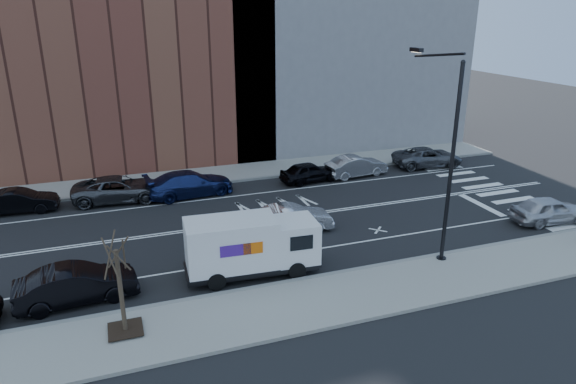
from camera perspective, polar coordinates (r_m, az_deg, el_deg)
ground at (r=28.11m, az=-4.14°, el=-3.35°), size 120.00×120.00×0.00m
sidewalk_near at (r=20.65m, az=2.66°, el=-12.20°), size 44.00×3.60×0.15m
sidewalk_far at (r=36.13m, az=-7.95°, el=1.93°), size 44.00×3.60×0.15m
curb_near at (r=22.08m, az=0.87°, el=-9.87°), size 44.00×0.25×0.17m
curb_far at (r=34.45m, az=-7.31°, el=1.09°), size 44.00×0.25×0.17m
crosswalk at (r=35.54m, az=21.52°, el=0.28°), size 3.00×14.00×0.01m
road_markings at (r=28.10m, az=-4.14°, el=-3.35°), size 40.00×8.60×0.01m
bldg_brick at (r=40.59m, az=-22.61°, el=18.31°), size 26.00×10.00×22.00m
streetlight at (r=23.47m, az=17.13°, el=4.25°), size 0.44×4.02×9.34m
street_tree at (r=19.11m, az=-17.99°, el=-11.27°), size 1.20×1.20×3.75m
fedex_van at (r=22.24m, az=-4.17°, el=-5.92°), size 5.89×2.35×2.64m
far_parked_b at (r=32.91m, az=-27.67°, el=-0.90°), size 4.17×1.70×1.35m
far_parked_c at (r=32.50m, az=-18.26°, el=0.32°), size 5.62×3.02×1.50m
far_parked_d at (r=32.32m, az=-10.88°, el=0.94°), size 5.63×2.85×1.57m
far_parked_e at (r=34.36m, az=2.39°, el=2.23°), size 4.16×2.09×1.36m
far_parked_f at (r=35.84m, az=7.59°, el=2.88°), size 4.52×1.98×1.44m
far_parked_g at (r=39.14m, az=15.25°, el=3.77°), size 5.34×2.99×1.41m
driving_sedan at (r=26.67m, az=0.39°, el=-2.97°), size 4.36×1.77×1.41m
near_parked_rear_a at (r=22.10m, az=-22.42°, el=-9.48°), size 4.71×1.98×1.51m
near_parked_front at (r=31.16m, az=27.05°, el=-1.78°), size 4.39×2.13×1.44m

